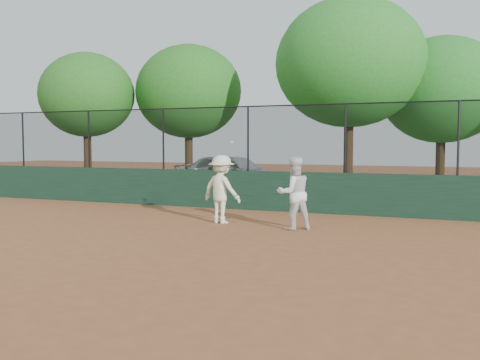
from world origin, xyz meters
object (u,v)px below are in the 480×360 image
at_px(player_second, 294,193).
at_px(tree_2, 350,63).
at_px(player_main, 222,189).
at_px(tree_1, 188,92).
at_px(tree_3, 442,90).
at_px(parked_car, 233,174).
at_px(tree_0, 87,95).

height_order(player_second, tree_2, tree_2).
height_order(player_second, player_main, player_main).
xyz_separation_m(tree_1, tree_2, (7.47, -1.14, 0.72)).
height_order(player_main, tree_3, tree_3).
height_order(parked_car, player_main, player_main).
height_order(parked_car, tree_3, tree_3).
distance_m(tree_0, tree_1, 4.57).
relative_size(parked_car, player_second, 2.77).
bearing_deg(parked_car, tree_1, 58.72).
bearing_deg(parked_car, player_second, -143.62).
bearing_deg(player_second, tree_2, -127.62).
xyz_separation_m(player_main, tree_0, (-9.93, 7.24, 3.32)).
height_order(parked_car, player_second, player_second).
xyz_separation_m(tree_0, tree_3, (14.87, 2.42, -0.11)).
relative_size(tree_1, tree_3, 1.05).
xyz_separation_m(player_main, tree_3, (4.94, 9.67, 3.22)).
bearing_deg(parked_car, tree_0, 91.22).
bearing_deg(parked_car, tree_2, -73.04).
height_order(tree_0, tree_1, tree_1).
bearing_deg(player_second, player_main, -46.77).
bearing_deg(player_second, parked_car, -96.91).
height_order(player_second, tree_1, tree_1).
relative_size(parked_car, tree_3, 0.79).
xyz_separation_m(player_second, player_main, (-2.01, 0.25, 0.00)).
bearing_deg(tree_1, player_second, -50.32).
relative_size(player_main, tree_1, 0.33).
bearing_deg(player_main, tree_0, 143.89).
xyz_separation_m(tree_2, tree_3, (3.24, 1.68, -0.99)).
xyz_separation_m(tree_1, tree_3, (10.71, 0.54, -0.27)).
xyz_separation_m(player_second, tree_3, (2.93, 9.91, 3.22)).
bearing_deg(parked_car, tree_3, -66.75).
distance_m(player_second, tree_3, 10.83).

